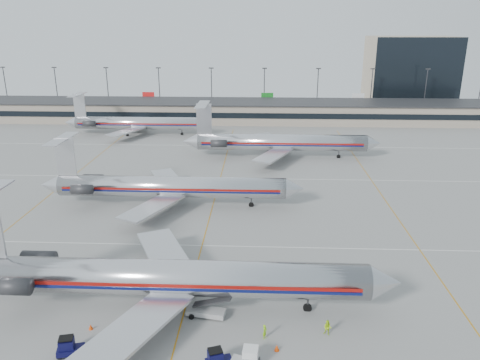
# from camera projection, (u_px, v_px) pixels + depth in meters

# --- Properties ---
(ground) EXTENTS (260.00, 260.00, 0.00)m
(ground) POSITION_uv_depth(u_px,v_px,m) (192.00, 283.00, 55.82)
(ground) COLOR gray
(ground) RESTS_ON ground
(apron_markings) EXTENTS (160.00, 0.15, 0.02)m
(apron_markings) POSITION_uv_depth(u_px,v_px,m) (202.00, 245.00, 65.28)
(apron_markings) COLOR silver
(apron_markings) RESTS_ON ground
(terminal) EXTENTS (162.00, 17.00, 6.25)m
(terminal) POSITION_uv_depth(u_px,v_px,m) (236.00, 111.00, 147.58)
(terminal) COLOR gray
(terminal) RESTS_ON ground
(light_mast_row) EXTENTS (163.60, 0.40, 15.28)m
(light_mast_row) POSITION_uv_depth(u_px,v_px,m) (238.00, 88.00, 159.13)
(light_mast_row) COLOR #38383D
(light_mast_row) RESTS_ON ground
(distant_building) EXTENTS (30.00, 20.00, 25.00)m
(distant_building) POSITION_uv_depth(u_px,v_px,m) (410.00, 72.00, 170.39)
(distant_building) COLOR tan
(distant_building) RESTS_ON ground
(jet_foreground) EXTENTS (49.12, 28.92, 12.86)m
(jet_foreground) POSITION_uv_depth(u_px,v_px,m) (161.00, 277.00, 49.99)
(jet_foreground) COLOR silver
(jet_foreground) RESTS_ON ground
(jet_second_row) EXTENTS (44.71, 26.33, 11.70)m
(jet_second_row) POSITION_uv_depth(u_px,v_px,m) (166.00, 186.00, 78.66)
(jet_second_row) COLOR silver
(jet_second_row) RESTS_ON ground
(jet_third_row) EXTENTS (45.40, 27.93, 12.42)m
(jet_third_row) POSITION_uv_depth(u_px,v_px,m) (277.00, 142.00, 107.10)
(jet_third_row) COLOR silver
(jet_third_row) RESTS_ON ground
(jet_back_row) EXTENTS (41.22, 25.36, 11.27)m
(jet_back_row) POSITION_uv_depth(u_px,v_px,m) (135.00, 123.00, 129.31)
(jet_back_row) COLOR silver
(jet_back_row) RESTS_ON ground
(tug_left) EXTENTS (2.65, 1.75, 1.98)m
(tug_left) POSITION_uv_depth(u_px,v_px,m) (69.00, 348.00, 43.40)
(tug_left) COLOR black
(tug_left) RESTS_ON ground
(tug_center) EXTENTS (2.64, 1.92, 1.93)m
(tug_center) POSITION_uv_depth(u_px,v_px,m) (217.00, 360.00, 41.87)
(tug_center) COLOR black
(tug_center) RESTS_ON ground
(uld_container) EXTENTS (1.78, 1.53, 1.74)m
(uld_container) POSITION_uv_depth(u_px,v_px,m) (250.00, 356.00, 42.29)
(uld_container) COLOR #2D2D30
(uld_container) RESTS_ON ground
(belt_loader) EXTENTS (4.94, 2.14, 2.54)m
(belt_loader) POSITION_uv_depth(u_px,v_px,m) (207.00, 311.00, 49.35)
(belt_loader) COLOR #9B9B9B
(belt_loader) RESTS_ON ground
(ramp_worker_near) EXTENTS (0.56, 0.65, 1.50)m
(ramp_worker_near) POSITION_uv_depth(u_px,v_px,m) (265.00, 332.00, 45.88)
(ramp_worker_near) COLOR #8EDA14
(ramp_worker_near) RESTS_ON ground
(ramp_worker_far) EXTENTS (0.95, 0.86, 1.60)m
(ramp_worker_far) POSITION_uv_depth(u_px,v_px,m) (328.00, 328.00, 46.39)
(ramp_worker_far) COLOR #B6E715
(ramp_worker_far) RESTS_ON ground
(cone_right) EXTENTS (0.58, 0.58, 0.65)m
(cone_right) POSITION_uv_depth(u_px,v_px,m) (277.00, 348.00, 44.25)
(cone_right) COLOR #E94107
(cone_right) RESTS_ON ground
(cone_left) EXTENTS (0.54, 0.54, 0.58)m
(cone_left) POSITION_uv_depth(u_px,v_px,m) (91.00, 327.00, 47.35)
(cone_left) COLOR #E94107
(cone_left) RESTS_ON ground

